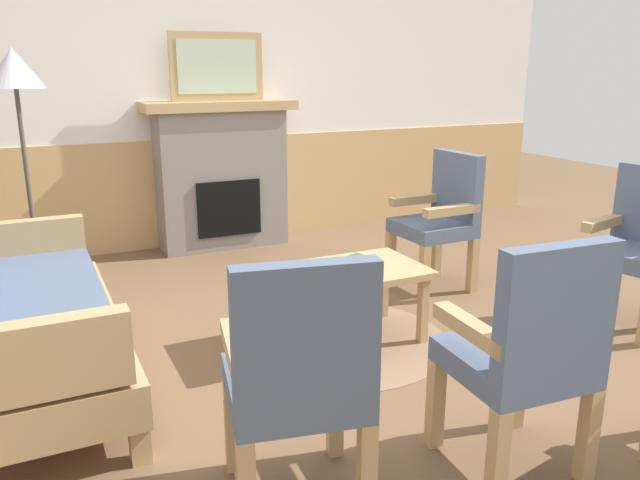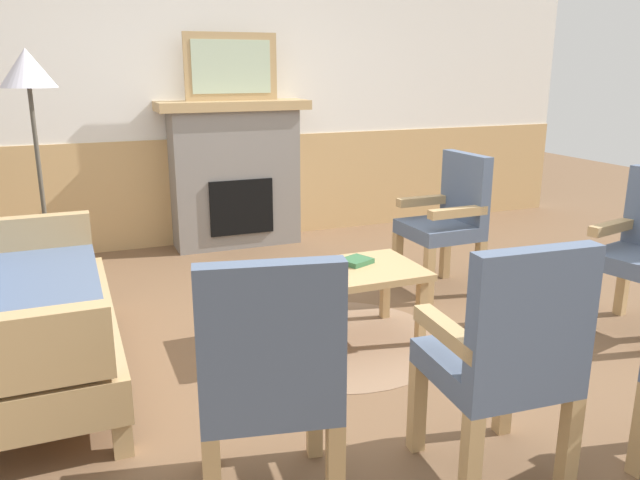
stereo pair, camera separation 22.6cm
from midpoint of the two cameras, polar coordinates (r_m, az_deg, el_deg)
The scene contains 12 objects.
ground_plane at distance 3.69m, azimuth 3.86°, elevation -9.63°, with size 14.00×14.00×0.00m, color brown.
wall_back at distance 5.79m, azimuth -7.46°, elevation 12.86°, with size 7.20×0.14×2.70m.
fireplace at distance 5.62m, azimuth -6.57°, elevation 6.06°, with size 1.30×0.44×1.28m.
framed_picture at distance 5.55m, azimuth -6.87°, elevation 15.34°, with size 0.80×0.04×0.56m.
couch at distance 3.44m, azimuth -23.25°, elevation -5.69°, with size 0.70×1.80×0.98m.
coffee_table at distance 3.61m, azimuth 3.54°, elevation -3.59°, with size 0.96×0.56×0.44m.
round_rug at distance 3.76m, azimuth 3.44°, elevation -9.11°, with size 1.27×1.27×0.01m, color #896B51.
book_on_table at distance 3.72m, azimuth 5.04°, elevation -1.93°, with size 0.17×0.15×0.03m, color #33663D.
armchair_near_fireplace at distance 4.56m, azimuth 12.99°, elevation 2.08°, with size 0.49×0.49×0.98m.
armchair_front_center at distance 2.23m, azimuth -1.71°, elevation -11.96°, with size 0.57×0.57×0.98m.
armchair_corner_left at distance 2.49m, azimuth 19.11°, elevation -9.74°, with size 0.51×0.51×0.98m.
floor_lamp_by_couch at distance 4.59m, azimuth -23.61°, elevation 12.81°, with size 0.36×0.36×1.68m.
Camera 2 is at (-1.38, -3.04, 1.57)m, focal length 35.27 mm.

